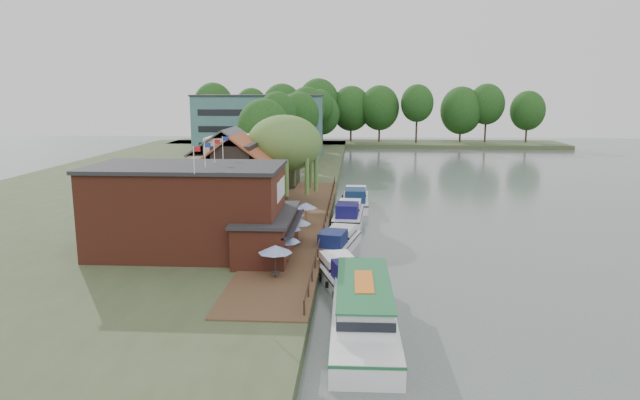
{
  "coord_description": "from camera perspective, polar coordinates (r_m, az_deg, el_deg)",
  "views": [
    {
      "loc": [
        -2.38,
        -45.62,
        14.15
      ],
      "look_at": [
        -6.0,
        12.0,
        3.0
      ],
      "focal_mm": 32.0,
      "sensor_mm": 36.0,
      "label": 1
    }
  ],
  "objects": [
    {
      "name": "quay_rail",
      "position": [
        57.6,
        0.6,
        -1.76
      ],
      "size": [
        0.2,
        49.0,
        1.0
      ],
      "primitive_type": null,
      "color": "black",
      "rests_on": "land_bank"
    },
    {
      "name": "bank_tree_0",
      "position": [
        88.56,
        -5.65,
        6.23
      ],
      "size": [
        8.22,
        8.22,
        11.94
      ],
      "primitive_type": null,
      "color": "#143811",
      "rests_on": "land_bank"
    },
    {
      "name": "hotel_block",
      "position": [
        117.48,
        -6.08,
        7.46
      ],
      "size": [
        25.4,
        12.4,
        12.3
      ],
      "primitive_type": null,
      "color": "#38666B",
      "rests_on": "land_bank"
    },
    {
      "name": "cruiser_2",
      "position": [
        61.79,
        2.88,
        -1.14
      ],
      "size": [
        3.89,
        10.35,
        2.48
      ],
      "primitive_type": null,
      "rotation": [
        0.0,
        0.0,
        -0.06
      ],
      "color": "white",
      "rests_on": "ground"
    },
    {
      "name": "bank_tree_1",
      "position": [
        97.01,
        -4.28,
        6.96
      ],
      "size": [
        6.44,
        6.44,
        12.96
      ],
      "primitive_type": null,
      "color": "#143811",
      "rests_on": "land_bank"
    },
    {
      "name": "swan",
      "position": [
        37.25,
        3.34,
        -11.05
      ],
      "size": [
        0.44,
        0.44,
        0.44
      ],
      "primitive_type": "sphere",
      "color": "white",
      "rests_on": "ground"
    },
    {
      "name": "umbrella_4",
      "position": [
        52.14,
        -2.95,
        -2.23
      ],
      "size": [
        2.4,
        2.4,
        2.38
      ],
      "primitive_type": null,
      "color": "navy",
      "rests_on": "quay_deck"
    },
    {
      "name": "cruiser_1",
      "position": [
        50.8,
        1.77,
        -3.94
      ],
      "size": [
        4.86,
        9.74,
        2.24
      ],
      "primitive_type": null,
      "rotation": [
        0.0,
        0.0,
        -0.21
      ],
      "color": "silver",
      "rests_on": "ground"
    },
    {
      "name": "umbrella_3",
      "position": [
        48.81,
        -2.23,
        -3.15
      ],
      "size": [
        2.31,
        2.31,
        2.38
      ],
      "primitive_type": null,
      "color": "navy",
      "rests_on": "quay_deck"
    },
    {
      "name": "bank_tree_5",
      "position": [
        139.03,
        0.2,
        8.05
      ],
      "size": [
        8.55,
        8.55,
        12.31
      ],
      "primitive_type": null,
      "color": "#143811",
      "rests_on": "land_bank"
    },
    {
      "name": "bank_tree_3",
      "position": [
        124.45,
        -1.37,
        8.08
      ],
      "size": [
        7.92,
        7.92,
        13.93
      ],
      "primitive_type": null,
      "color": "#143811",
      "rests_on": "land_bank"
    },
    {
      "name": "umbrella_0",
      "position": [
        40.49,
        -4.48,
        -6.14
      ],
      "size": [
        2.44,
        2.44,
        2.38
      ],
      "primitive_type": null,
      "color": "#1A4792",
      "rests_on": "quay_deck"
    },
    {
      "name": "land_bank",
      "position": [
        86.31,
        -15.12,
        1.45
      ],
      "size": [
        50.0,
        140.0,
        1.0
      ],
      "primitive_type": "cube",
      "color": "#384728",
      "rests_on": "ground"
    },
    {
      "name": "ground",
      "position": [
        47.82,
        6.32,
        -6.35
      ],
      "size": [
        260.0,
        260.0,
        0.0
      ],
      "primitive_type": "plane",
      "color": "#4B5652",
      "rests_on": "ground"
    },
    {
      "name": "quay_deck",
      "position": [
        57.42,
        -2.12,
        -2.27
      ],
      "size": [
        6.0,
        50.0,
        0.1
      ],
      "primitive_type": "cube",
      "color": "#47301E",
      "rests_on": "land_bank"
    },
    {
      "name": "cruiser_0",
      "position": [
        41.91,
        2.35,
        -7.15
      ],
      "size": [
        5.76,
        10.03,
        2.3
      ],
      "primitive_type": null,
      "rotation": [
        0.0,
        0.0,
        0.3
      ],
      "color": "white",
      "rests_on": "ground"
    },
    {
      "name": "bank_tree_4",
      "position": [
        132.72,
        -0.08,
        8.14
      ],
      "size": [
        6.67,
        6.67,
        13.37
      ],
      "primitive_type": null,
      "color": "#143811",
      "rests_on": "land_bank"
    },
    {
      "name": "umbrella_1",
      "position": [
        43.26,
        -3.55,
        -5.01
      ],
      "size": [
        2.4,
        2.4,
        2.38
      ],
      "primitive_type": null,
      "color": "#1C449C",
      "rests_on": "quay_deck"
    },
    {
      "name": "umbrella_5",
      "position": [
        55.33,
        -1.42,
        -1.45
      ],
      "size": [
        2.19,
        2.19,
        2.38
      ],
      "primitive_type": null,
      "color": "navy",
      "rests_on": "quay_deck"
    },
    {
      "name": "bank_tree_2",
      "position": [
        104.54,
        -2.1,
        7.25
      ],
      "size": [
        7.33,
        7.33,
        12.91
      ],
      "primitive_type": null,
      "color": "#143811",
      "rests_on": "land_bank"
    },
    {
      "name": "cottage_c",
      "position": [
        79.97,
        -4.8,
        4.5
      ],
      "size": [
        7.6,
        7.6,
        8.5
      ],
      "primitive_type": null,
      "color": "black",
      "rests_on": "land_bank"
    },
    {
      "name": "umbrella_2",
      "position": [
        46.96,
        -3.12,
        -3.72
      ],
      "size": [
        2.0,
        2.0,
        2.38
      ],
      "primitive_type": null,
      "color": "#201B96",
      "rests_on": "quay_deck"
    },
    {
      "name": "tour_boat",
      "position": [
        34.23,
        4.41,
        -10.79
      ],
      "size": [
        4.06,
        13.85,
        3.01
      ],
      "primitive_type": null,
      "rotation": [
        0.0,
        0.0,
        0.01
      ],
      "color": "silver",
      "rests_on": "ground"
    },
    {
      "name": "cottage_b",
      "position": [
        71.9,
        -9.0,
        3.69
      ],
      "size": [
        9.6,
        8.6,
        8.5
      ],
      "primitive_type": null,
      "color": "beige",
      "rests_on": "land_bank"
    },
    {
      "name": "willow",
      "position": [
        65.61,
        -3.55,
        3.96
      ],
      "size": [
        8.6,
        8.6,
        10.43
      ],
      "primitive_type": null,
      "color": "#476B2D",
      "rests_on": "land_bank"
    },
    {
      "name": "cruiser_3",
      "position": [
        69.77,
        3.58,
        0.31
      ],
      "size": [
        3.61,
        10.78,
        2.64
      ],
      "primitive_type": null,
      "rotation": [
        0.0,
        0.0,
        -0.01
      ],
      "color": "silver",
      "rests_on": "ground"
    },
    {
      "name": "pub",
      "position": [
        47.08,
        -10.77,
        -0.91
      ],
      "size": [
        20.0,
        11.0,
        7.3
      ],
      "primitive_type": null,
      "color": "maroon",
      "rests_on": "land_bank"
    },
    {
      "name": "cottage_a",
      "position": [
        61.59,
        -8.28,
        2.51
      ],
      "size": [
        8.6,
        7.6,
        8.5
      ],
      "primitive_type": null,
      "color": "black",
      "rests_on": "land_bank"
    }
  ]
}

